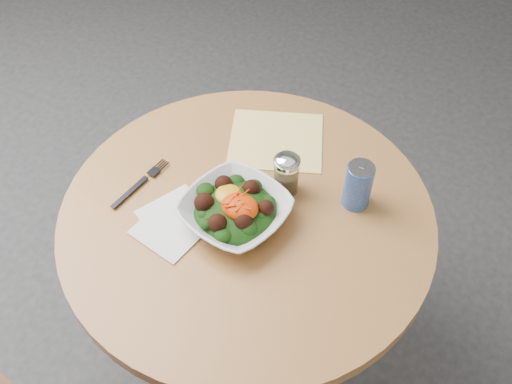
# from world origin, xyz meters

# --- Properties ---
(ground) EXTENTS (6.00, 6.00, 0.00)m
(ground) POSITION_xyz_m (0.00, 0.00, 0.00)
(ground) COLOR #2D2D30
(ground) RESTS_ON ground
(table) EXTENTS (0.90, 0.90, 0.75)m
(table) POSITION_xyz_m (0.00, 0.00, 0.55)
(table) COLOR black
(table) RESTS_ON ground
(cloth_napkin) EXTENTS (0.31, 0.30, 0.00)m
(cloth_napkin) POSITION_xyz_m (-0.05, 0.25, 0.75)
(cloth_napkin) COLOR yellow
(cloth_napkin) RESTS_ON table
(paper_napkins) EXTENTS (0.19, 0.21, 0.00)m
(paper_napkins) POSITION_xyz_m (-0.13, -0.12, 0.75)
(paper_napkins) COLOR white
(paper_napkins) RESTS_ON table
(salad_bowl) EXTENTS (0.28, 0.28, 0.09)m
(salad_bowl) POSITION_xyz_m (-0.01, -0.03, 0.78)
(salad_bowl) COLOR silver
(salad_bowl) RESTS_ON table
(fork) EXTENTS (0.04, 0.19, 0.00)m
(fork) POSITION_xyz_m (-0.27, -0.05, 0.76)
(fork) COLOR black
(fork) RESTS_ON table
(spice_shaker) EXTENTS (0.06, 0.06, 0.12)m
(spice_shaker) POSITION_xyz_m (0.05, 0.11, 0.81)
(spice_shaker) COLOR silver
(spice_shaker) RESTS_ON table
(beverage_can) EXTENTS (0.07, 0.07, 0.13)m
(beverage_can) POSITION_xyz_m (0.21, 0.15, 0.81)
(beverage_can) COLOR #0D3397
(beverage_can) RESTS_ON table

